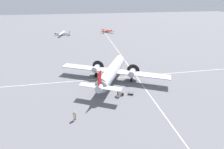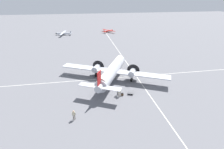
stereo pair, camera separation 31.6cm
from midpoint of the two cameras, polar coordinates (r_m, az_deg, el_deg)
The scene contains 12 objects.
ground_plane at distance 39.71m, azimuth 0.23°, elevation -2.15°, with size 300.00×300.00×0.00m, color slate.
apron_line_eastwest at distance 41.04m, azimuth -0.15°, elevation -1.20°, with size 120.00×0.16×0.01m.
apron_line_northsouth at distance 41.14m, azimuth 8.76°, elevation -1.44°, with size 0.16×120.00×0.01m.
airliner_main at distance 39.00m, azimuth 0.41°, elevation 1.39°, with size 23.51×17.08×5.71m.
crew_foreground at distance 28.48m, azimuth -12.07°, elevation -12.49°, with size 0.56×0.27×1.66m.
passenger_boarding at distance 33.89m, azimuth 2.11°, elevation -5.24°, with size 0.36×0.52×1.71m.
ramp_agent at distance 33.58m, azimuth 2.73°, elevation -5.58°, with size 0.58×0.27×1.69m.
suitcase_near_door at distance 34.22m, azimuth 3.58°, elevation -6.47°, with size 0.46×0.18×0.58m.
suitcase_upright_spare at distance 34.21m, azimuth 3.61°, elevation -6.57°, with size 0.51×0.16×0.48m.
baggage_cart at distance 35.13m, azimuth 6.42°, elevation -5.69°, with size 1.60×1.89×0.56m.
light_aircraft_distant at distance 92.19m, azimuth -1.08°, elevation 14.08°, with size 6.69×7.71×1.77m.
light_aircraft_taxiing at distance 88.53m, azimuth -15.50°, elevation 12.80°, with size 7.69×10.23×1.97m.
Camera 2 is at (-6.13, -34.83, 18.05)m, focal length 28.00 mm.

